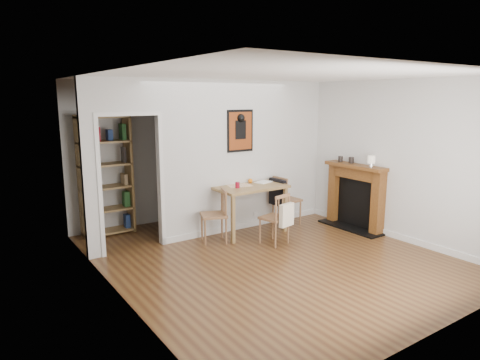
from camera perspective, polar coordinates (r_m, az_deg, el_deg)
ground at (r=6.46m, az=3.84°, el=-10.06°), size 5.20×5.20×0.00m
room_shell at (r=7.26m, az=-1.98°, el=2.90°), size 5.20×5.20×5.20m
dining_table at (r=7.34m, az=1.22°, el=-1.50°), size 1.22×0.78×0.83m
chair_left at (r=6.93m, az=-3.53°, el=-4.77°), size 0.56×0.56×0.88m
chair_right at (r=7.88m, az=6.16°, el=-2.62°), size 0.54×0.48×0.91m
chair_front at (r=6.86m, az=4.68°, el=-5.09°), size 0.49×0.53×0.83m
bookshelf at (r=7.55m, az=-17.47°, el=0.48°), size 0.86×0.34×2.04m
fireplace at (r=7.91m, az=15.17°, el=-1.84°), size 0.45×1.25×1.16m
red_glass at (r=7.11m, az=-0.34°, el=-0.67°), size 0.08×0.08×0.10m
orange_fruit at (r=7.53m, az=1.40°, el=-0.10°), size 0.08×0.08×0.08m
placemat at (r=7.31m, az=-0.09°, el=-0.72°), size 0.45×0.37×0.00m
notebook at (r=7.59m, az=3.14°, el=-0.27°), size 0.33×0.28×0.01m
mantel_lamp at (r=7.49m, az=17.12°, el=2.54°), size 0.13×0.13×0.20m
ceramic_jar_a at (r=7.87m, az=14.61°, el=2.58°), size 0.09×0.09×0.11m
ceramic_jar_b at (r=8.00m, az=13.25°, el=2.75°), size 0.08×0.08×0.11m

